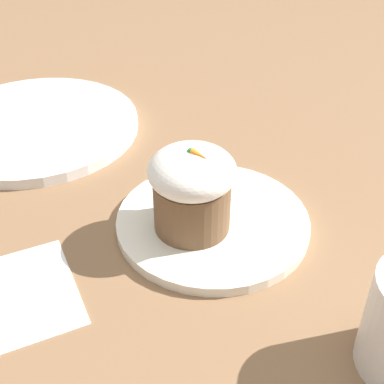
% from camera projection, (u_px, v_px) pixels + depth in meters
% --- Properties ---
extents(ground_plane, '(4.00, 4.00, 0.00)m').
position_uv_depth(ground_plane, '(213.00, 226.00, 0.59)').
color(ground_plane, '#846042').
extents(dessert_plate, '(0.21, 0.21, 0.01)m').
position_uv_depth(dessert_plate, '(213.00, 222.00, 0.59)').
color(dessert_plate, white).
rests_on(dessert_plate, ground_plane).
extents(carrot_cake, '(0.09, 0.09, 0.10)m').
position_uv_depth(carrot_cake, '(192.00, 188.00, 0.55)').
color(carrot_cake, brown).
rests_on(carrot_cake, dessert_plate).
extents(spoon, '(0.04, 0.12, 0.01)m').
position_uv_depth(spoon, '(208.00, 208.00, 0.60)').
color(spoon, silver).
rests_on(spoon, dessert_plate).
extents(side_plate, '(0.29, 0.29, 0.01)m').
position_uv_depth(side_plate, '(35.00, 126.00, 0.76)').
color(side_plate, white).
rests_on(side_plate, ground_plane).
extents(paper_napkin, '(0.16, 0.15, 0.00)m').
position_uv_depth(paper_napkin, '(19.00, 295.00, 0.51)').
color(paper_napkin, white).
rests_on(paper_napkin, ground_plane).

